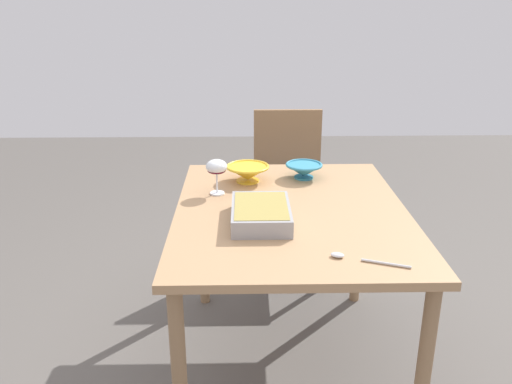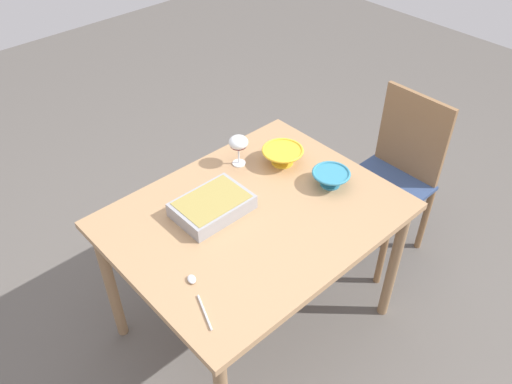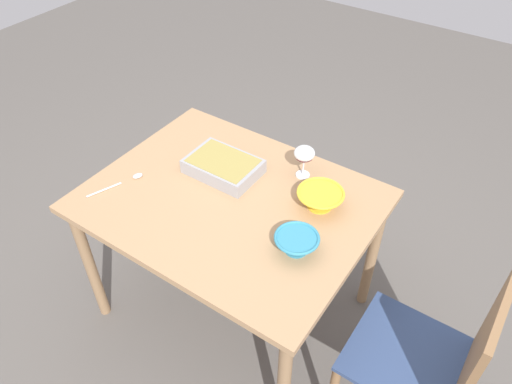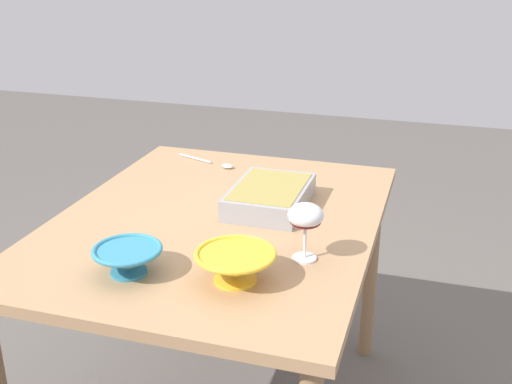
{
  "view_description": "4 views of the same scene",
  "coord_description": "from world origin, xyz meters",
  "px_view_note": "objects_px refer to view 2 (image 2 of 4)",
  "views": [
    {
      "loc": [
        -1.93,
        0.18,
        1.54
      ],
      "look_at": [
        0.02,
        0.14,
        0.81
      ],
      "focal_mm": 37.31,
      "sensor_mm": 36.0,
      "label": 1
    },
    {
      "loc": [
        -1.07,
        -1.17,
        2.19
      ],
      "look_at": [
        0.04,
        0.04,
        0.81
      ],
      "focal_mm": 36.33,
      "sensor_mm": 36.0,
      "label": 2
    },
    {
      "loc": [
        0.93,
        -1.17,
        2.11
      ],
      "look_at": [
        0.09,
        0.07,
        0.77
      ],
      "focal_mm": 34.33,
      "sensor_mm": 36.0,
      "label": 3
    },
    {
      "loc": [
        1.57,
        0.6,
        1.49
      ],
      "look_at": [
        -0.01,
        0.12,
        0.83
      ],
      "focal_mm": 44.51,
      "sensor_mm": 36.0,
      "label": 4
    }
  ],
  "objects_px": {
    "mixing_bowl": "(331,177)",
    "small_bowl": "(283,155)",
    "dining_table": "(255,227)",
    "casserole_dish": "(212,205)",
    "chair": "(394,172)",
    "wine_glass": "(238,144)",
    "serving_spoon": "(196,290)"
  },
  "relations": [
    {
      "from": "small_bowl",
      "to": "chair",
      "type": "bearing_deg",
      "value": -20.88
    },
    {
      "from": "mixing_bowl",
      "to": "small_bowl",
      "type": "xyz_separation_m",
      "value": [
        -0.04,
        0.26,
        0.0
      ]
    },
    {
      "from": "mixing_bowl",
      "to": "small_bowl",
      "type": "distance_m",
      "value": 0.26
    },
    {
      "from": "dining_table",
      "to": "chair",
      "type": "distance_m",
      "value": 0.96
    },
    {
      "from": "mixing_bowl",
      "to": "small_bowl",
      "type": "height_order",
      "value": "small_bowl"
    },
    {
      "from": "chair",
      "to": "serving_spoon",
      "type": "relative_size",
      "value": 3.78
    },
    {
      "from": "mixing_bowl",
      "to": "small_bowl",
      "type": "relative_size",
      "value": 0.87
    },
    {
      "from": "casserole_dish",
      "to": "chair",
      "type": "bearing_deg",
      "value": -10.07
    },
    {
      "from": "small_bowl",
      "to": "dining_table",
      "type": "bearing_deg",
      "value": -152.79
    },
    {
      "from": "chair",
      "to": "mixing_bowl",
      "type": "distance_m",
      "value": 0.64
    },
    {
      "from": "dining_table",
      "to": "serving_spoon",
      "type": "height_order",
      "value": "serving_spoon"
    },
    {
      "from": "dining_table",
      "to": "small_bowl",
      "type": "height_order",
      "value": "small_bowl"
    },
    {
      "from": "dining_table",
      "to": "casserole_dish",
      "type": "height_order",
      "value": "casserole_dish"
    },
    {
      "from": "wine_glass",
      "to": "serving_spoon",
      "type": "distance_m",
      "value": 0.77
    },
    {
      "from": "dining_table",
      "to": "chair",
      "type": "height_order",
      "value": "chair"
    },
    {
      "from": "chair",
      "to": "mixing_bowl",
      "type": "height_order",
      "value": "chair"
    },
    {
      "from": "dining_table",
      "to": "wine_glass",
      "type": "relative_size",
      "value": 7.68
    },
    {
      "from": "dining_table",
      "to": "casserole_dish",
      "type": "distance_m",
      "value": 0.21
    },
    {
      "from": "wine_glass",
      "to": "dining_table",
      "type": "bearing_deg",
      "value": -120.24
    },
    {
      "from": "casserole_dish",
      "to": "mixing_bowl",
      "type": "height_order",
      "value": "mixing_bowl"
    },
    {
      "from": "casserole_dish",
      "to": "wine_glass",
      "type": "bearing_deg",
      "value": 30.49
    },
    {
      "from": "mixing_bowl",
      "to": "chair",
      "type": "bearing_deg",
      "value": 2.12
    },
    {
      "from": "chair",
      "to": "small_bowl",
      "type": "bearing_deg",
      "value": 159.12
    },
    {
      "from": "serving_spoon",
      "to": "small_bowl",
      "type": "bearing_deg",
      "value": 23.65
    },
    {
      "from": "chair",
      "to": "small_bowl",
      "type": "relative_size",
      "value": 4.75
    },
    {
      "from": "chair",
      "to": "casserole_dish",
      "type": "xyz_separation_m",
      "value": [
        -1.07,
        0.19,
        0.28
      ]
    },
    {
      "from": "small_bowl",
      "to": "serving_spoon",
      "type": "relative_size",
      "value": 0.8
    },
    {
      "from": "serving_spoon",
      "to": "chair",
      "type": "bearing_deg",
      "value": 4.04
    },
    {
      "from": "dining_table",
      "to": "mixing_bowl",
      "type": "xyz_separation_m",
      "value": [
        0.37,
        -0.09,
        0.12
      ]
    },
    {
      "from": "casserole_dish",
      "to": "mixing_bowl",
      "type": "distance_m",
      "value": 0.54
    },
    {
      "from": "wine_glass",
      "to": "mixing_bowl",
      "type": "bearing_deg",
      "value": -63.14
    },
    {
      "from": "chair",
      "to": "wine_glass",
      "type": "distance_m",
      "value": 0.93
    }
  ]
}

